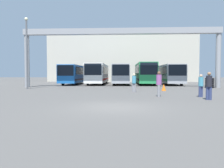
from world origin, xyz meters
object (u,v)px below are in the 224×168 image
at_px(pedestrian_far_center, 134,82).
at_px(pedestrian_mid_right, 159,83).
at_px(bus_slot_2, 121,73).
at_px(pedestrian_mid_left, 209,85).
at_px(tire_stack, 210,83).
at_px(traffic_cone, 164,87).
at_px(bus_slot_1, 98,73).
at_px(pedestrian_near_right, 201,85).
at_px(bus_slot_0, 75,74).
at_px(lamp_post, 27,50).
at_px(bus_slot_3, 145,72).
at_px(bus_slot_4, 169,73).

xyz_separation_m(pedestrian_far_center, pedestrian_mid_right, (1.61, -3.88, 0.07)).
xyz_separation_m(bus_slot_2, pedestrian_mid_left, (5.81, -21.43, -0.83)).
relative_size(pedestrian_far_center, tire_stack, 1.42).
xyz_separation_m(pedestrian_mid_left, traffic_cone, (-1.47, 7.52, -0.61)).
bearing_deg(bus_slot_1, pedestrian_near_right, -63.57).
xyz_separation_m(bus_slot_0, pedestrian_near_right, (13.49, -19.51, -0.86)).
bearing_deg(lamp_post, pedestrian_near_right, -25.49).
bearing_deg(bus_slot_3, bus_slot_2, 173.13).
xyz_separation_m(bus_slot_4, pedestrian_far_center, (-6.23, -14.83, -0.85)).
height_order(bus_slot_0, pedestrian_far_center, bus_slot_0).
xyz_separation_m(bus_slot_2, pedestrian_near_right, (5.92, -19.67, -0.90)).
height_order(bus_slot_0, bus_slot_3, bus_slot_3).
height_order(bus_slot_2, pedestrian_mid_left, bus_slot_2).
bearing_deg(bus_slot_1, tire_stack, -31.86).
xyz_separation_m(pedestrian_near_right, tire_stack, (4.70, 10.57, -0.26)).
distance_m(bus_slot_1, pedestrian_far_center, 16.45).
bearing_deg(bus_slot_0, lamp_post, -102.92).
xyz_separation_m(bus_slot_0, traffic_cone, (11.91, -13.75, -1.40)).
bearing_deg(tire_stack, traffic_cone, -142.48).
distance_m(pedestrian_near_right, lamp_post, 18.26).
distance_m(bus_slot_0, pedestrian_mid_left, 25.14).
bearing_deg(bus_slot_2, bus_slot_1, -177.72).
xyz_separation_m(bus_slot_2, pedestrian_far_center, (1.34, -15.75, -0.86)).
bearing_deg(bus_slot_0, bus_slot_3, -1.49).
bearing_deg(tire_stack, bus_slot_1, 148.14).
distance_m(pedestrian_near_right, traffic_cone, 5.99).
height_order(bus_slot_1, bus_slot_2, bus_slot_1).
bearing_deg(bus_slot_2, pedestrian_mid_right, -81.46).
height_order(pedestrian_far_center, pedestrian_mid_right, pedestrian_mid_right).
xyz_separation_m(bus_slot_0, lamp_post, (-2.70, -11.79, 2.56)).
xyz_separation_m(pedestrian_mid_left, lamp_post, (-16.08, 9.48, 3.34)).
distance_m(bus_slot_4, pedestrian_near_right, 18.84).
relative_size(bus_slot_4, pedestrian_far_center, 6.06).
height_order(pedestrian_mid_left, traffic_cone, pedestrian_mid_left).
xyz_separation_m(pedestrian_near_right, traffic_cone, (-1.57, 5.76, -0.54)).
height_order(pedestrian_mid_right, pedestrian_near_right, pedestrian_mid_right).
bearing_deg(traffic_cone, bus_slot_2, 107.34).
relative_size(bus_slot_3, lamp_post, 1.43).
bearing_deg(lamp_post, pedestrian_far_center, -18.14).
distance_m(bus_slot_3, pedestrian_near_right, 19.36).
height_order(pedestrian_mid_right, tire_stack, pedestrian_mid_right).
distance_m(pedestrian_far_center, pedestrian_mid_right, 4.20).
distance_m(bus_slot_2, pedestrian_near_right, 20.56).
relative_size(bus_slot_1, pedestrian_mid_left, 6.68).
distance_m(bus_slot_2, tire_stack, 14.03).
relative_size(bus_slot_2, lamp_post, 1.55).
relative_size(traffic_cone, tire_stack, 0.55).
bearing_deg(bus_slot_0, pedestrian_near_right, -55.34).
xyz_separation_m(bus_slot_2, tire_stack, (10.61, -9.10, -1.17)).
relative_size(pedestrian_mid_right, tire_stack, 1.53).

